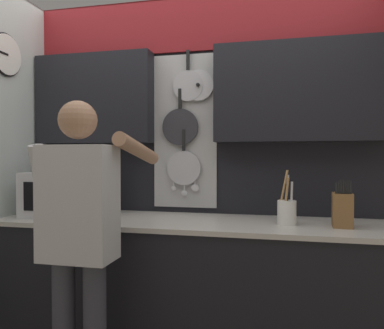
{
  "coord_description": "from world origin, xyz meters",
  "views": [
    {
      "loc": [
        0.56,
        -2.35,
        1.35
      ],
      "look_at": [
        -0.03,
        0.21,
        1.3
      ],
      "focal_mm": 35.0,
      "sensor_mm": 36.0,
      "label": 1
    }
  ],
  "objects_px": {
    "knife_block": "(342,209)",
    "person": "(80,227)",
    "utensil_crock": "(287,211)",
    "microwave": "(67,194)"
  },
  "relations": [
    {
      "from": "utensil_crock",
      "to": "knife_block",
      "type": "bearing_deg",
      "value": -0.3
    },
    {
      "from": "knife_block",
      "to": "microwave",
      "type": "bearing_deg",
      "value": -179.99
    },
    {
      "from": "person",
      "to": "microwave",
      "type": "bearing_deg",
      "value": 126.53
    },
    {
      "from": "knife_block",
      "to": "person",
      "type": "relative_size",
      "value": 0.17
    },
    {
      "from": "microwave",
      "to": "utensil_crock",
      "type": "bearing_deg",
      "value": 0.07
    },
    {
      "from": "knife_block",
      "to": "person",
      "type": "xyz_separation_m",
      "value": [
        -1.39,
        -0.54,
        -0.07
      ]
    },
    {
      "from": "knife_block",
      "to": "utensil_crock",
      "type": "distance_m",
      "value": 0.32
    },
    {
      "from": "knife_block",
      "to": "person",
      "type": "bearing_deg",
      "value": -158.85
    },
    {
      "from": "microwave",
      "to": "person",
      "type": "xyz_separation_m",
      "value": [
        0.4,
        -0.54,
        -0.11
      ]
    },
    {
      "from": "knife_block",
      "to": "utensil_crock",
      "type": "height_order",
      "value": "utensil_crock"
    }
  ]
}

